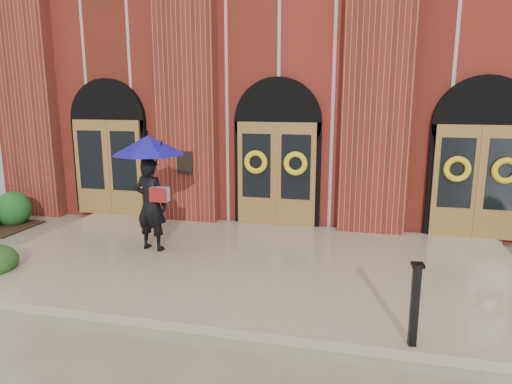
% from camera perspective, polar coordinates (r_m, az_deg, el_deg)
% --- Properties ---
extents(ground, '(90.00, 90.00, 0.00)m').
position_cam_1_polar(ground, '(8.82, -0.97, -9.72)').
color(ground, gray).
rests_on(ground, ground).
extents(landing, '(10.00, 5.30, 0.15)m').
position_cam_1_polar(landing, '(8.92, -0.73, -8.93)').
color(landing, tan).
rests_on(landing, ground).
extents(church_building, '(16.20, 12.53, 7.00)m').
position_cam_1_polar(church_building, '(16.85, 6.68, 12.67)').
color(church_building, maroon).
rests_on(church_building, ground).
extents(man_with_umbrella, '(1.69, 1.69, 2.35)m').
position_cam_1_polar(man_with_umbrella, '(9.35, -13.17, 2.61)').
color(man_with_umbrella, black).
rests_on(man_with_umbrella, landing).
extents(metal_post, '(0.16, 0.16, 1.10)m').
position_cam_1_polar(metal_post, '(6.16, 19.24, -12.96)').
color(metal_post, black).
rests_on(metal_post, landing).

